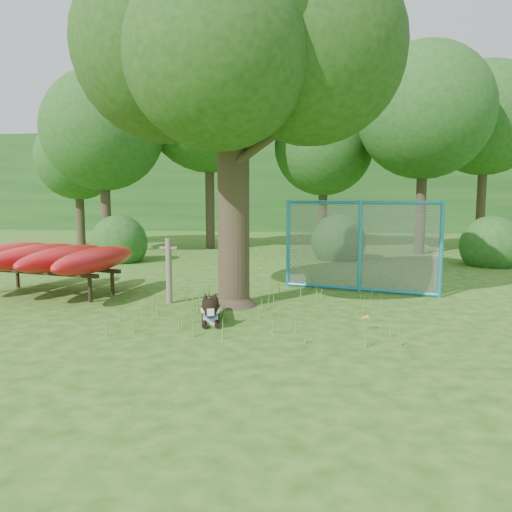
# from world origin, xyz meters

# --- Properties ---
(ground) EXTENTS (80.00, 80.00, 0.00)m
(ground) POSITION_xyz_m (0.00, 0.00, 0.00)
(ground) COLOR #255210
(ground) RESTS_ON ground
(oak_tree) EXTENTS (6.11, 5.44, 7.44)m
(oak_tree) POSITION_xyz_m (-0.29, 1.59, 4.96)
(oak_tree) COLOR #33291C
(oak_tree) RESTS_ON ground
(wooden_post) EXTENTS (0.35, 0.12, 1.27)m
(wooden_post) POSITION_xyz_m (-1.56, 1.59, 0.67)
(wooden_post) COLOR #685E4E
(wooden_post) RESTS_ON ground
(kayak_rack) EXTENTS (3.40, 3.66, 1.05)m
(kayak_rack) POSITION_xyz_m (-4.32, 2.14, 0.80)
(kayak_rack) COLOR black
(kayak_rack) RESTS_ON ground
(husky_dog) EXTENTS (0.50, 1.25, 0.55)m
(husky_dog) POSITION_xyz_m (-0.43, 0.22, 0.20)
(husky_dog) COLOR black
(husky_dog) RESTS_ON ground
(fence_section) EXTENTS (3.29, 1.06, 3.32)m
(fence_section) POSITION_xyz_m (2.22, 3.26, 1.00)
(fence_section) COLOR teal
(fence_section) RESTS_ON ground
(wildflower_clump) EXTENTS (0.11, 0.10, 0.24)m
(wildflower_clump) POSITION_xyz_m (2.07, -0.01, 0.19)
(wildflower_clump) COLOR #59902F
(wildflower_clump) RESTS_ON ground
(bg_tree_a) EXTENTS (4.40, 4.40, 6.70)m
(bg_tree_a) POSITION_xyz_m (-6.50, 10.00, 4.48)
(bg_tree_a) COLOR #33291C
(bg_tree_a) RESTS_ON ground
(bg_tree_b) EXTENTS (5.20, 5.20, 8.22)m
(bg_tree_b) POSITION_xyz_m (-3.00, 12.00, 5.61)
(bg_tree_b) COLOR #33291C
(bg_tree_b) RESTS_ON ground
(bg_tree_c) EXTENTS (4.00, 4.00, 6.12)m
(bg_tree_c) POSITION_xyz_m (1.50, 13.00, 4.11)
(bg_tree_c) COLOR #33291C
(bg_tree_c) RESTS_ON ground
(bg_tree_d) EXTENTS (4.80, 4.80, 7.50)m
(bg_tree_d) POSITION_xyz_m (5.00, 11.00, 5.08)
(bg_tree_d) COLOR #33291C
(bg_tree_d) RESTS_ON ground
(bg_tree_e) EXTENTS (4.60, 4.60, 7.55)m
(bg_tree_e) POSITION_xyz_m (8.00, 14.00, 5.23)
(bg_tree_e) COLOR #33291C
(bg_tree_e) RESTS_ON ground
(bg_tree_f) EXTENTS (3.60, 3.60, 5.55)m
(bg_tree_f) POSITION_xyz_m (-9.00, 13.00, 3.73)
(bg_tree_f) COLOR #33291C
(bg_tree_f) RESTS_ON ground
(shrub_left) EXTENTS (1.80, 1.80, 1.80)m
(shrub_left) POSITION_xyz_m (-5.00, 7.50, 0.00)
(shrub_left) COLOR #1C4D19
(shrub_left) RESTS_ON ground
(shrub_right) EXTENTS (1.80, 1.80, 1.80)m
(shrub_right) POSITION_xyz_m (6.50, 8.00, 0.00)
(shrub_right) COLOR #1C4D19
(shrub_right) RESTS_ON ground
(shrub_mid) EXTENTS (1.80, 1.80, 1.80)m
(shrub_mid) POSITION_xyz_m (2.00, 9.00, 0.00)
(shrub_mid) COLOR #1C4D19
(shrub_mid) RESTS_ON ground
(wooded_hillside) EXTENTS (80.00, 12.00, 6.00)m
(wooded_hillside) POSITION_xyz_m (0.00, 28.00, 3.00)
(wooded_hillside) COLOR #1C4D19
(wooded_hillside) RESTS_ON ground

